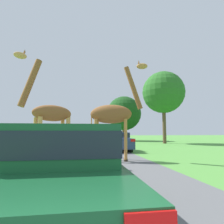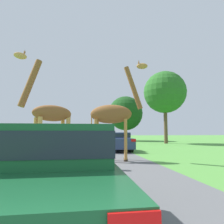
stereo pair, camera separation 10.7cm
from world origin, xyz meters
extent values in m
cube|color=#5B5B5E|center=(0.00, 30.00, 0.00)|extent=(6.43, 120.00, 0.00)
cylinder|color=#B77F3D|center=(2.12, 10.59, 1.01)|extent=(0.15, 0.15, 2.03)
cylinder|color=#2D2319|center=(2.12, 10.59, 0.05)|extent=(0.20, 0.20, 0.09)
cylinder|color=#B77F3D|center=(1.99, 10.00, 1.01)|extent=(0.15, 0.15, 2.03)
cylinder|color=#2D2319|center=(1.99, 10.00, 0.05)|extent=(0.20, 0.20, 0.09)
cylinder|color=#B77F3D|center=(0.70, 10.90, 1.01)|extent=(0.15, 0.15, 2.03)
cylinder|color=#2D2319|center=(0.70, 10.90, 0.05)|extent=(0.20, 0.20, 0.09)
cylinder|color=#B77F3D|center=(0.57, 10.31, 1.01)|extent=(0.15, 0.15, 2.03)
cylinder|color=#2D2319|center=(0.57, 10.31, 0.05)|extent=(0.20, 0.20, 0.09)
ellipsoid|color=brown|center=(1.34, 10.45, 2.29)|extent=(2.18, 1.14, 0.94)
cylinder|color=brown|center=(2.44, 10.21, 3.62)|extent=(0.96, 0.44, 2.22)
ellipsoid|color=#B77F3D|center=(2.89, 10.11, 4.74)|extent=(0.60, 0.35, 0.30)
cylinder|color=#B77F3D|center=(0.38, 10.66, 1.73)|extent=(0.05, 0.05, 1.12)
cone|color=brown|center=(2.74, 10.21, 4.97)|extent=(0.07, 0.07, 0.16)
cone|color=brown|center=(2.72, 10.08, 4.97)|extent=(0.07, 0.07, 0.16)
cylinder|color=tan|center=(-1.94, 9.86, 1.04)|extent=(0.19, 0.19, 2.08)
cylinder|color=#2D2319|center=(-1.94, 9.86, 0.06)|extent=(0.25, 0.25, 0.11)
cylinder|color=tan|center=(-2.25, 10.39, 1.04)|extent=(0.19, 0.19, 2.08)
cylinder|color=#2D2319|center=(-2.25, 10.39, 0.06)|extent=(0.25, 0.25, 0.11)
cylinder|color=tan|center=(-0.77, 10.54, 1.04)|extent=(0.19, 0.19, 2.08)
cylinder|color=#2D2319|center=(-0.77, 10.54, 0.06)|extent=(0.25, 0.25, 0.11)
cylinder|color=tan|center=(-1.07, 11.07, 1.04)|extent=(0.19, 0.19, 2.08)
cylinder|color=#2D2319|center=(-1.07, 11.07, 0.06)|extent=(0.25, 0.25, 0.11)
ellipsoid|color=brown|center=(-1.51, 10.47, 2.29)|extent=(2.04, 1.59, 0.78)
cylinder|color=brown|center=(-2.45, 9.92, 3.62)|extent=(1.02, 0.75, 2.32)
ellipsoid|color=tan|center=(-2.87, 9.69, 4.79)|extent=(0.61, 0.49, 0.30)
cylinder|color=tan|center=(-0.71, 10.93, 1.72)|extent=(0.07, 0.07, 1.14)
cone|color=brown|center=(-2.69, 9.71, 5.02)|extent=(0.07, 0.07, 0.16)
cone|color=brown|center=(-2.75, 9.83, 5.02)|extent=(0.07, 0.07, 0.16)
cube|color=#144C28|center=(-0.49, 3.84, 0.62)|extent=(1.76, 4.18, 0.66)
cube|color=#144C28|center=(-0.49, 3.84, 1.22)|extent=(1.58, 1.88, 0.54)
cube|color=#19232D|center=(-0.49, 3.84, 1.25)|extent=(1.60, 1.90, 0.32)
cylinder|color=black|center=(-1.19, 5.09, 0.35)|extent=(0.35, 0.70, 0.70)
cylinder|color=black|center=(0.21, 5.09, 0.35)|extent=(0.35, 0.70, 0.70)
cube|color=#561914|center=(-2.15, 24.65, 0.50)|extent=(1.82, 4.59, 0.52)
cube|color=#561914|center=(-2.15, 24.65, 0.97)|extent=(1.64, 2.07, 0.42)
cube|color=#19232D|center=(-2.15, 24.65, 0.99)|extent=(1.66, 2.09, 0.25)
cube|color=red|center=(-2.89, 22.35, 0.68)|extent=(0.33, 0.03, 0.12)
cube|color=red|center=(-1.40, 22.35, 0.68)|extent=(0.33, 0.03, 0.12)
cylinder|color=black|center=(-2.87, 26.03, 0.28)|extent=(0.36, 0.56, 0.56)
cylinder|color=black|center=(-1.42, 26.03, 0.28)|extent=(0.36, 0.56, 0.56)
cylinder|color=black|center=(-2.87, 23.28, 0.28)|extent=(0.36, 0.56, 0.56)
cylinder|color=black|center=(-1.42, 23.28, 0.28)|extent=(0.36, 0.56, 0.56)
cube|color=black|center=(1.31, 20.46, 0.54)|extent=(1.77, 4.45, 0.61)
cube|color=black|center=(1.31, 20.46, 1.13)|extent=(1.59, 2.00, 0.56)
cube|color=#19232D|center=(1.31, 20.46, 1.16)|extent=(1.61, 2.02, 0.34)
cube|color=red|center=(0.59, 18.23, 0.76)|extent=(0.32, 0.03, 0.15)
cube|color=red|center=(2.04, 18.23, 0.76)|extent=(0.32, 0.03, 0.15)
cylinder|color=black|center=(0.61, 21.80, 0.28)|extent=(0.35, 0.57, 0.57)
cylinder|color=black|center=(2.02, 21.80, 0.28)|extent=(0.35, 0.57, 0.57)
cylinder|color=black|center=(0.61, 19.13, 0.28)|extent=(0.35, 0.57, 0.57)
cylinder|color=black|center=(2.02, 19.13, 0.28)|extent=(0.35, 0.57, 0.57)
cube|color=navy|center=(2.56, 15.44, 0.59)|extent=(1.73, 4.02, 0.70)
cube|color=navy|center=(2.56, 15.44, 1.15)|extent=(1.56, 1.81, 0.41)
cube|color=#19232D|center=(2.56, 15.44, 1.17)|extent=(1.58, 1.83, 0.25)
cube|color=red|center=(1.85, 13.42, 0.84)|extent=(0.31, 0.03, 0.17)
cube|color=red|center=(3.27, 13.42, 0.84)|extent=(0.31, 0.03, 0.17)
cylinder|color=black|center=(1.87, 16.65, 0.29)|extent=(0.35, 0.57, 0.57)
cylinder|color=black|center=(3.25, 16.65, 0.29)|extent=(0.35, 0.57, 0.57)
cylinder|color=black|center=(1.87, 14.23, 0.29)|extent=(0.35, 0.57, 0.57)
cylinder|color=black|center=(3.25, 14.23, 0.29)|extent=(0.35, 0.57, 0.57)
cube|color=silver|center=(2.30, 27.97, 0.55)|extent=(1.71, 4.62, 0.61)
cube|color=silver|center=(2.30, 27.97, 1.15)|extent=(1.54, 2.08, 0.59)
cube|color=#19232D|center=(2.30, 27.97, 1.18)|extent=(1.56, 2.10, 0.35)
cube|color=red|center=(1.60, 25.65, 0.77)|extent=(0.31, 0.03, 0.15)
cube|color=red|center=(3.00, 25.65, 0.77)|extent=(0.31, 0.03, 0.15)
cylinder|color=black|center=(1.61, 29.35, 0.29)|extent=(0.34, 0.59, 0.59)
cylinder|color=black|center=(2.98, 29.35, 0.29)|extent=(0.34, 0.59, 0.59)
cylinder|color=black|center=(1.61, 26.58, 0.29)|extent=(0.34, 0.59, 0.59)
cylinder|color=black|center=(2.98, 26.58, 0.29)|extent=(0.34, 0.59, 0.59)
cylinder|color=brown|center=(6.75, 31.73, 1.77)|extent=(0.54, 0.54, 3.55)
sphere|color=#194719|center=(6.75, 31.73, 4.36)|extent=(5.45, 5.45, 5.45)
cylinder|color=brown|center=(9.99, 23.69, 2.76)|extent=(0.43, 0.43, 5.52)
sphere|color=#286623|center=(9.99, 23.69, 6.30)|extent=(5.18, 5.18, 5.18)
camera|label=1|loc=(-0.18, 0.58, 1.40)|focal=32.00mm
camera|label=2|loc=(-0.08, 0.56, 1.40)|focal=32.00mm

